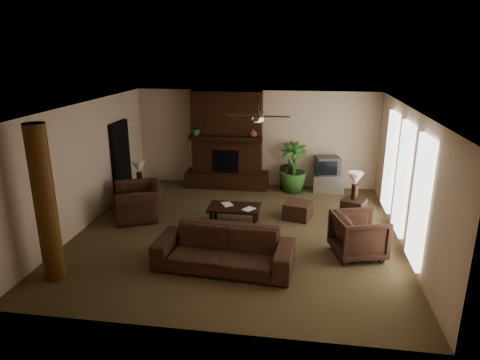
% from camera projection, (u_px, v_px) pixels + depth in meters
% --- Properties ---
extents(room_shell, '(7.00, 7.00, 7.00)m').
position_uv_depth(room_shell, '(237.00, 172.00, 9.05)').
color(room_shell, brown).
rests_on(room_shell, ground).
extents(fireplace, '(2.40, 0.70, 2.80)m').
position_uv_depth(fireplace, '(227.00, 148.00, 12.28)').
color(fireplace, '#432111').
rests_on(fireplace, ground).
extents(windows, '(0.08, 3.65, 2.35)m').
position_uv_depth(windows, '(402.00, 179.00, 8.78)').
color(windows, white).
rests_on(windows, ground).
extents(log_column, '(0.36, 0.36, 2.80)m').
position_uv_depth(log_column, '(45.00, 204.00, 7.20)').
color(log_column, brown).
rests_on(log_column, ground).
extents(doorway, '(0.10, 1.00, 2.10)m').
position_uv_depth(doorway, '(121.00, 161.00, 11.34)').
color(doorway, black).
rests_on(doorway, ground).
extents(ceiling_fan, '(1.35, 1.35, 0.37)m').
position_uv_depth(ceiling_fan, '(258.00, 118.00, 8.94)').
color(ceiling_fan, '#301E15').
rests_on(ceiling_fan, ceiling).
extents(sofa, '(2.62, 0.95, 1.00)m').
position_uv_depth(sofa, '(224.00, 243.00, 7.82)').
color(sofa, '#43281C').
rests_on(sofa, ground).
extents(armchair_left, '(1.23, 1.45, 1.07)m').
position_uv_depth(armchair_left, '(138.00, 196.00, 10.16)').
color(armchair_left, '#43281C').
rests_on(armchair_left, ground).
extents(armchair_right, '(1.09, 1.13, 0.96)m').
position_uv_depth(armchair_right, '(359.00, 233.00, 8.27)').
color(armchair_right, '#43281C').
rests_on(armchair_right, ground).
extents(coffee_table, '(1.20, 0.70, 0.43)m').
position_uv_depth(coffee_table, '(234.00, 209.00, 9.82)').
color(coffee_table, black).
rests_on(coffee_table, ground).
extents(ottoman, '(0.74, 0.74, 0.40)m').
position_uv_depth(ottoman, '(298.00, 210.00, 10.19)').
color(ottoman, '#43281C').
rests_on(ottoman, ground).
extents(tv_stand, '(0.85, 0.50, 0.50)m').
position_uv_depth(tv_stand, '(328.00, 183.00, 12.07)').
color(tv_stand, silver).
rests_on(tv_stand, ground).
extents(tv, '(0.74, 0.65, 0.52)m').
position_uv_depth(tv, '(327.00, 166.00, 11.92)').
color(tv, '#3D3D40').
rests_on(tv, tv_stand).
extents(floor_vase, '(0.34, 0.34, 0.77)m').
position_uv_depth(floor_vase, '(286.00, 175.00, 12.19)').
color(floor_vase, black).
rests_on(floor_vase, ground).
extents(floor_plant, '(1.18, 1.58, 0.79)m').
position_uv_depth(floor_plant, '(293.00, 178.00, 12.05)').
color(floor_plant, '#356127').
rests_on(floor_plant, ground).
extents(side_table_left, '(0.65, 0.65, 0.55)m').
position_uv_depth(side_table_left, '(142.00, 196.00, 10.93)').
color(side_table_left, black).
rests_on(side_table_left, ground).
extents(lamp_left, '(0.45, 0.45, 0.65)m').
position_uv_depth(lamp_left, '(139.00, 169.00, 10.77)').
color(lamp_left, '#301E15').
rests_on(lamp_left, side_table_left).
extents(side_table_right, '(0.66, 0.66, 0.55)m').
position_uv_depth(side_table_right, '(353.00, 210.00, 9.98)').
color(side_table_right, black).
rests_on(side_table_right, ground).
extents(lamp_right, '(0.44, 0.44, 0.65)m').
position_uv_depth(lamp_right, '(355.00, 181.00, 9.81)').
color(lamp_right, '#301E15').
rests_on(lamp_right, side_table_right).
extents(mantel_plant, '(0.46, 0.50, 0.33)m').
position_uv_depth(mantel_plant, '(197.00, 129.00, 12.01)').
color(mantel_plant, '#356127').
rests_on(mantel_plant, fireplace).
extents(mantel_vase, '(0.27, 0.28, 0.22)m').
position_uv_depth(mantel_vase, '(253.00, 133.00, 11.81)').
color(mantel_vase, brown).
rests_on(mantel_vase, fireplace).
extents(book_a, '(0.20, 0.13, 0.29)m').
position_uv_depth(book_a, '(223.00, 200.00, 9.81)').
color(book_a, '#999999').
rests_on(book_a, coffee_table).
extents(book_b, '(0.19, 0.14, 0.29)m').
position_uv_depth(book_b, '(245.00, 203.00, 9.63)').
color(book_b, '#999999').
rests_on(book_b, coffee_table).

